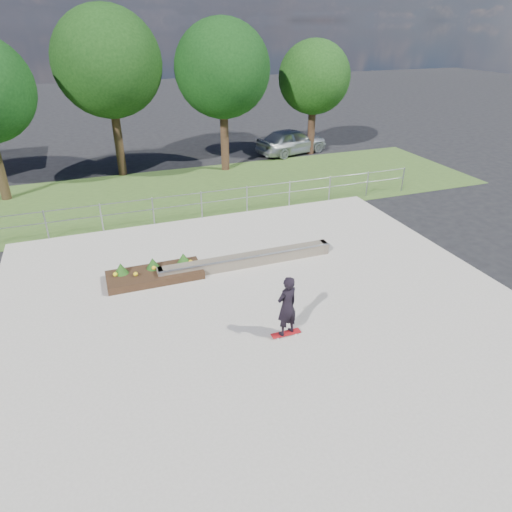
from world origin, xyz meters
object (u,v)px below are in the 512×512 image
Objects in this scene: skateboarder at (287,306)px; planter_bed at (155,273)px; parked_car at (292,141)px; grind_ledge at (247,260)px.

planter_bed is at bearing 122.79° from skateboarder.
skateboarder reaches higher than planter_bed.
parked_car reaches higher than planter_bed.
planter_bed is 5.11m from skateboarder.
skateboarder is at bearing -94.54° from grind_ledge.
planter_bed is 0.65× the size of parked_car.
skateboarder reaches higher than parked_car.
skateboarder is (-0.32, -4.01, 0.71)m from grind_ledge.
grind_ledge is 1.30× the size of parked_car.
skateboarder is at bearing 140.71° from parked_car.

